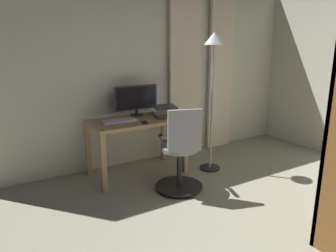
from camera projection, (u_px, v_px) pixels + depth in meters
back_room_partition at (154, 71)px, 4.60m from camera, size 4.86×0.10×2.59m
curtain_left_panel at (220, 76)px, 5.12m from camera, size 0.45×0.06×2.35m
curtain_right_panel at (185, 78)px, 4.77m from camera, size 0.53×0.06×2.35m
desk at (137, 127)px, 4.10m from camera, size 1.22×0.66×0.74m
office_chair at (181, 154)px, 3.62m from camera, size 0.56×0.56×1.01m
computer_monitor at (136, 99)px, 4.25m from camera, size 0.61×0.18×0.41m
computer_keyboard at (119, 121)px, 3.94m from camera, size 0.43×0.15×0.02m
laptop at (167, 113)px, 4.20m from camera, size 0.36×0.35×0.14m
computer_mouse at (153, 112)px, 4.40m from camera, size 0.06×0.10×0.04m
cell_phone_face_up at (145, 122)px, 3.89m from camera, size 0.11×0.16×0.01m
floor_lamp at (213, 64)px, 4.05m from camera, size 0.28×0.28×1.83m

